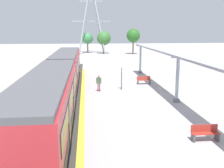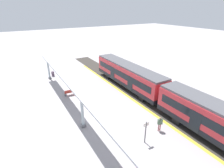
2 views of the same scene
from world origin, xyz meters
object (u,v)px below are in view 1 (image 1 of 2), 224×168
at_px(train_far_carriage, 67,67).
at_px(passenger_waiting_near_edge, 99,82).
at_px(bench_mid_platform, 205,133).
at_px(platform_info_sign, 122,77).
at_px(train_near_carriage, 48,104).
at_px(bench_near_end, 144,80).
at_px(canopy_pillar_second, 177,79).
at_px(canopy_pillar_third, 140,59).

distance_m(train_far_carriage, passenger_waiting_near_edge, 5.69).
xyz_separation_m(bench_mid_platform, platform_info_sign, (-2.84, 12.33, 0.89)).
bearing_deg(train_near_carriage, bench_mid_platform, -11.11).
xyz_separation_m(train_near_carriage, bench_near_end, (8.40, 13.07, -1.39)).
relative_size(canopy_pillar_second, bench_near_end, 2.50).
xyz_separation_m(canopy_pillar_second, platform_info_sign, (-3.89, 4.89, -0.59)).
bearing_deg(bench_near_end, canopy_pillar_second, -81.35).
xyz_separation_m(train_near_carriage, canopy_pillar_third, (9.51, 20.22, 0.08)).
bearing_deg(bench_mid_platform, train_near_carriage, 168.89).
bearing_deg(canopy_pillar_second, train_near_carriage, -148.71).
relative_size(canopy_pillar_third, passenger_waiting_near_edge, 2.41).
xyz_separation_m(train_far_carriage, canopy_pillar_second, (9.51, -8.89, 0.08)).
bearing_deg(platform_info_sign, canopy_pillar_second, -51.48).
distance_m(train_near_carriage, bench_near_end, 15.60).
relative_size(bench_mid_platform, platform_info_sign, 0.68).
bearing_deg(platform_info_sign, bench_near_end, 40.80).
xyz_separation_m(train_near_carriage, train_far_carriage, (0.00, 14.66, 0.00)).
height_order(train_far_carriage, bench_near_end, train_far_carriage).
bearing_deg(canopy_pillar_third, train_far_carriage, -149.70).
distance_m(canopy_pillar_second, bench_near_end, 7.52).
xyz_separation_m(train_far_carriage, canopy_pillar_third, (9.51, 5.56, 0.08)).
xyz_separation_m(train_near_carriage, bench_mid_platform, (8.46, -1.66, -1.39)).
bearing_deg(passenger_waiting_near_edge, bench_near_end, 30.12).
bearing_deg(passenger_waiting_near_edge, platform_info_sign, 13.21).
distance_m(bench_near_end, platform_info_sign, 3.78).
height_order(platform_info_sign, passenger_waiting_near_edge, platform_info_sign).
distance_m(train_near_carriage, platform_info_sign, 12.06).
xyz_separation_m(canopy_pillar_third, bench_near_end, (-1.11, -7.15, -1.47)).
height_order(canopy_pillar_second, bench_near_end, canopy_pillar_second).
bearing_deg(train_near_carriage, passenger_waiting_near_edge, 71.80).
height_order(canopy_pillar_second, passenger_waiting_near_edge, canopy_pillar_second).
bearing_deg(train_far_carriage, canopy_pillar_second, -43.07).
xyz_separation_m(canopy_pillar_second, bench_mid_platform, (-1.05, -7.44, -1.47)).
distance_m(canopy_pillar_second, bench_mid_platform, 7.65).
distance_m(train_near_carriage, train_far_carriage, 14.66).
bearing_deg(train_near_carriage, canopy_pillar_second, 31.29).
bearing_deg(bench_mid_platform, train_far_carriage, 117.38).
bearing_deg(platform_info_sign, canopy_pillar_third, 67.83).
relative_size(bench_mid_platform, passenger_waiting_near_edge, 0.96).
bearing_deg(bench_mid_platform, canopy_pillar_second, 81.96).
distance_m(train_far_carriage, bench_mid_platform, 18.44).
relative_size(canopy_pillar_second, canopy_pillar_third, 1.00).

